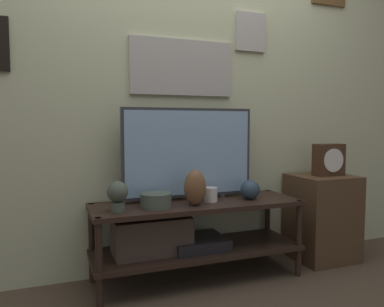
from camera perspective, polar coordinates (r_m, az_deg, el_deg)
ground_plane at (r=2.38m, az=3.29°, el=-20.81°), size 12.00×12.00×0.00m
wall_back at (r=2.68m, az=-1.37°, el=11.80°), size 6.40×0.08×2.70m
media_console at (r=2.46m, az=-1.65°, el=-11.90°), size 1.37×0.45×0.51m
television at (r=2.49m, az=-0.49°, el=0.10°), size 0.90×0.05×0.61m
vase_round_glass at (r=2.56m, az=8.84°, el=-5.46°), size 0.13×0.13×0.13m
vase_urn_stoneware at (r=2.33m, az=0.47°, el=-5.22°), size 0.14×0.12×0.22m
vase_wide_bowl at (r=2.30m, az=-5.50°, el=-7.10°), size 0.19×0.19×0.09m
candle_jar at (r=2.46m, az=2.88°, el=-6.27°), size 0.09×0.09×0.09m
decorative_bust at (r=2.21m, az=-11.28°, el=-6.09°), size 0.12×0.12×0.18m
side_table at (r=3.03m, az=19.16°, el=-9.13°), size 0.44×0.41×0.64m
mantel_clock at (r=2.96m, az=20.12°, el=-0.90°), size 0.23×0.11×0.24m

